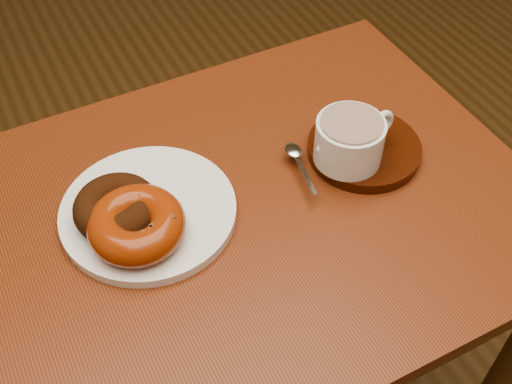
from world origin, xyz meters
name	(u,v)px	position (x,y,z in m)	size (l,w,h in m)	color
cafe_table	(244,259)	(-0.11, 0.34, 0.63)	(0.80, 0.60, 0.75)	maroon
donut_plate	(148,211)	(-0.23, 0.38, 0.76)	(0.23, 0.23, 0.01)	white
donut_cinnamon	(116,208)	(-0.27, 0.38, 0.78)	(0.11, 0.11, 0.04)	#34190A
donut_caramel	(137,225)	(-0.25, 0.34, 0.79)	(0.14, 0.14, 0.05)	#91340F
saucer	(364,149)	(0.09, 0.35, 0.76)	(0.16, 0.16, 0.02)	#341207
coffee_cup	(350,140)	(0.06, 0.34, 0.80)	(0.13, 0.10, 0.07)	white
teaspoon	(296,155)	(-0.01, 0.37, 0.77)	(0.03, 0.10, 0.01)	silver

